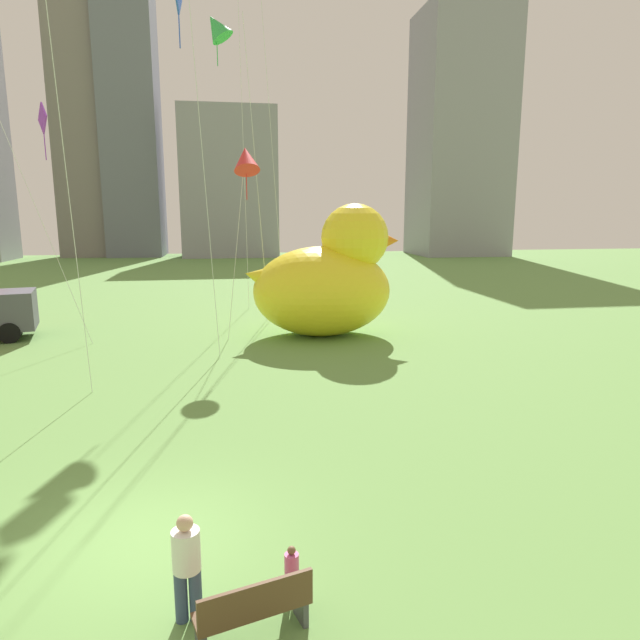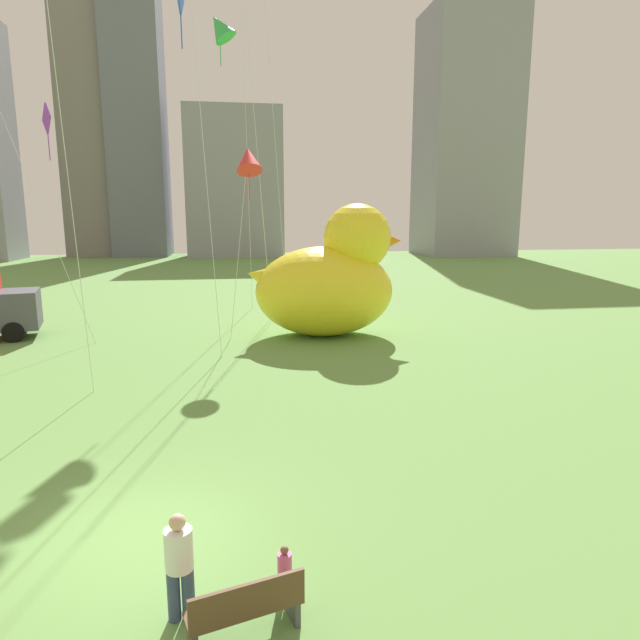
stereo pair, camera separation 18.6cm
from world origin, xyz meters
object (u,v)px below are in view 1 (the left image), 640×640
(park_bench, at_px, (254,608))
(person_child, at_px, (292,570))
(person_adult, at_px, (187,563))
(kite_purple, at_px, (43,127))
(giant_inflatable_duck, at_px, (328,280))
(kite_blue, at_px, (181,14))
(kite_green, at_px, (217,28))
(kite_red, at_px, (246,159))

(park_bench, relative_size, person_child, 1.89)
(person_adult, relative_size, person_child, 1.85)
(park_bench, distance_m, kite_purple, 22.47)
(giant_inflatable_duck, bearing_deg, person_child, -101.77)
(giant_inflatable_duck, bearing_deg, kite_purple, 175.05)
(kite_blue, bearing_deg, kite_green, 81.09)
(person_adult, height_order, kite_purple, kite_purple)
(kite_red, distance_m, kite_purple, 8.49)
(kite_red, distance_m, kite_green, 7.24)
(park_bench, height_order, person_adult, person_adult)
(park_bench, relative_size, person_adult, 1.02)
(kite_red, xyz_separation_m, kite_purple, (-8.32, 1.14, 1.27))
(kite_red, bearing_deg, person_adult, -95.06)
(kite_blue, distance_m, kite_purple, 8.38)
(person_child, distance_m, kite_red, 18.95)
(person_child, xyz_separation_m, kite_green, (-0.96, 21.08, 13.50))
(kite_blue, bearing_deg, kite_red, 59.00)
(giant_inflatable_duck, distance_m, kite_blue, 11.85)
(giant_inflatable_duck, bearing_deg, park_bench, -103.05)
(park_bench, xyz_separation_m, person_adult, (-0.88, 0.52, 0.40))
(person_adult, relative_size, kite_green, 0.11)
(park_bench, relative_size, kite_red, 0.19)
(person_adult, height_order, person_child, person_adult)
(person_child, height_order, kite_green, kite_green)
(kite_blue, distance_m, kite_red, 6.14)
(park_bench, bearing_deg, giant_inflatable_duck, 76.95)
(kite_purple, bearing_deg, person_child, -66.22)
(person_child, relative_size, kite_green, 0.06)
(kite_green, bearing_deg, giant_inflatable_duck, -37.06)
(giant_inflatable_duck, distance_m, kite_purple, 13.58)
(person_adult, height_order, kite_blue, kite_blue)
(kite_blue, relative_size, kite_purple, 1.33)
(park_bench, distance_m, kite_red, 19.61)
(person_child, height_order, kite_purple, kite_purple)
(person_adult, xyz_separation_m, kite_blue, (-0.65, 13.97, 11.29))
(person_adult, xyz_separation_m, giant_inflatable_duck, (5.12, 17.77, 1.67))
(person_adult, distance_m, kite_red, 19.03)
(park_bench, xyz_separation_m, kite_red, (0.69, 18.18, 7.32))
(kite_purple, height_order, kite_green, kite_green)
(giant_inflatable_duck, height_order, kite_purple, kite_purple)
(park_bench, bearing_deg, kite_green, 91.02)
(person_child, height_order, kite_red, kite_red)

